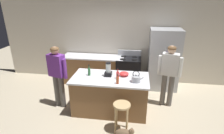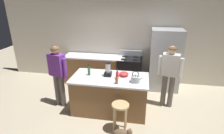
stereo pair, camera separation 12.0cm
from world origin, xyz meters
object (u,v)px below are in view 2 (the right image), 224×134
(kitchen_island, at_px, (110,94))
(blender_appliance, at_px, (108,70))
(bottle_soda, at_px, (117,75))
(stove_range, at_px, (130,71))
(person_by_island_left, at_px, (58,71))
(person_by_sink_right, at_px, (170,71))
(bar_stool, at_px, (120,110))
(bottle_olive_oil, at_px, (89,71))
(tea_kettle, at_px, (135,79))
(bottle_cooking_sauce, at_px, (117,80))
(refrigerator, at_px, (165,60))
(mixing_bowl, at_px, (124,74))
(cat, at_px, (122,134))

(kitchen_island, bearing_deg, blender_appliance, 126.79)
(kitchen_island, relative_size, blender_appliance, 5.35)
(kitchen_island, xyz_separation_m, bottle_soda, (0.18, -0.04, 0.55))
(stove_range, height_order, person_by_island_left, person_by_island_left)
(kitchen_island, distance_m, person_by_sink_right, 1.59)
(kitchen_island, distance_m, bar_stool, 0.81)
(bottle_olive_oil, bearing_deg, bottle_soda, -6.63)
(kitchen_island, height_order, stove_range, stove_range)
(bottle_olive_oil, bearing_deg, person_by_island_left, -178.11)
(bar_stool, bearing_deg, person_by_island_left, 156.26)
(blender_appliance, xyz_separation_m, bottle_soda, (0.24, -0.11, -0.05))
(kitchen_island, relative_size, tea_kettle, 6.67)
(stove_range, bearing_deg, bottle_soda, -96.46)
(bar_stool, relative_size, bottle_olive_oil, 2.41)
(stove_range, bearing_deg, person_by_sink_right, -44.80)
(person_by_island_left, relative_size, bottle_cooking_sauce, 7.51)
(person_by_sink_right, relative_size, tea_kettle, 5.94)
(kitchen_island, bearing_deg, stove_range, 76.70)
(bottle_soda, bearing_deg, blender_appliance, 154.93)
(bottle_cooking_sauce, height_order, bottle_olive_oil, bottle_olive_oil)
(bottle_olive_oil, bearing_deg, refrigerator, 36.85)
(refrigerator, distance_m, tea_kettle, 1.84)
(stove_range, bearing_deg, bottle_olive_oil, -120.98)
(blender_appliance, relative_size, bottle_olive_oil, 1.24)
(bottle_olive_oil, height_order, mixing_bowl, bottle_olive_oil)
(person_by_island_left, xyz_separation_m, tea_kettle, (1.95, -0.17, 0.01))
(bottle_cooking_sauce, xyz_separation_m, bottle_soda, (-0.03, 0.27, 0.02))
(bar_stool, relative_size, bottle_soda, 2.60)
(refrigerator, relative_size, cat, 3.58)
(cat, bearing_deg, refrigerator, 68.06)
(refrigerator, xyz_separation_m, person_by_island_left, (-2.75, -1.48, 0.05))
(bottle_cooking_sauce, distance_m, mixing_bowl, 0.46)
(mixing_bowl, xyz_separation_m, tea_kettle, (0.29, -0.29, 0.03))
(stove_range, relative_size, tea_kettle, 3.99)
(kitchen_island, height_order, person_by_island_left, person_by_island_left)
(stove_range, relative_size, cat, 2.12)
(stove_range, bearing_deg, bar_stool, -90.15)
(mixing_bowl, bearing_deg, person_by_island_left, -175.91)
(bottle_olive_oil, height_order, tea_kettle, bottle_olive_oil)
(kitchen_island, xyz_separation_m, tea_kettle, (0.61, -0.15, 0.54))
(person_by_island_left, bearing_deg, bar_stool, -23.74)
(bottle_soda, bearing_deg, refrigerator, 51.34)
(refrigerator, relative_size, bottle_soda, 7.27)
(bottle_cooking_sauce, bearing_deg, bottle_olive_oil, 154.60)
(refrigerator, bearing_deg, person_by_sink_right, -88.99)
(person_by_island_left, relative_size, cat, 3.12)
(kitchen_island, bearing_deg, person_by_sink_right, 17.90)
(blender_appliance, bearing_deg, person_by_sink_right, 14.48)
(kitchen_island, relative_size, mixing_bowl, 7.98)
(kitchen_island, relative_size, refrigerator, 0.99)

